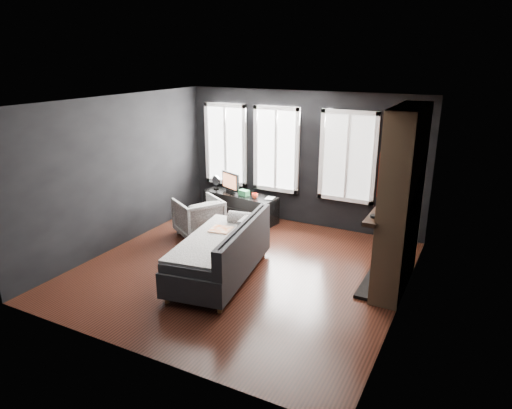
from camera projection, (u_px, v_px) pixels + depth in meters
The scene contains 18 objects.
floor at pixel (242, 269), 7.47m from camera, with size 5.00×5.00×0.00m, color black.
ceiling at pixel (240, 102), 6.63m from camera, with size 5.00×5.00×0.00m, color white.
wall_back at pixel (302, 159), 9.16m from camera, with size 5.00×0.02×2.70m, color black.
wall_left at pixel (119, 172), 8.14m from camera, with size 0.02×5.00×2.70m, color black.
wall_right at pixel (408, 215), 5.96m from camera, with size 0.02×5.00×2.70m, color black.
windows at pixel (281, 106), 9.00m from camera, with size 4.00×0.16×1.76m, color white, non-canonical shape.
fireplace at pixel (401, 201), 6.55m from camera, with size 0.70×1.62×2.70m, color #93724C, non-canonical shape.
sofa at pixel (219, 249), 7.09m from camera, with size 1.09×2.18×0.94m, color black, non-canonical shape.
stripe_pillow at pixel (244, 228), 7.37m from camera, with size 0.08×0.35×0.35m, color gray.
armchair at pixel (199, 215), 8.77m from camera, with size 0.80×0.75×0.82m, color white.
media_console at pixel (240, 206), 9.68m from camera, with size 1.64×0.51×0.56m, color black, non-canonical shape.
monitor at pixel (231, 181), 9.62m from camera, with size 0.55×0.12×0.49m, color black, non-canonical shape.
desk_fan at pixel (216, 182), 9.90m from camera, with size 0.22×0.22×0.31m, color #959595, non-canonical shape.
mug at pixel (255, 195), 9.28m from camera, with size 0.13×0.10×0.13m, color #E94727.
book at pixel (266, 193), 9.26m from camera, with size 0.16×0.02×0.22m, color tan.
storage_box at pixel (244, 193), 9.45m from camera, with size 0.21×0.14×0.12m, color #287440.
mantel_vase at pixel (390, 193), 7.05m from camera, with size 0.17×0.18×0.17m, color #C37F1F.
mantel_clock at pixel (374, 216), 6.23m from camera, with size 0.11×0.11×0.04m, color black.
Camera 1 is at (3.30, -5.91, 3.35)m, focal length 32.00 mm.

